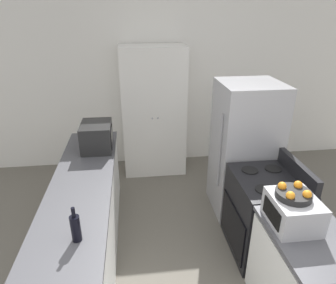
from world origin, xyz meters
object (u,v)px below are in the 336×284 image
at_px(stove, 263,214).
at_px(microwave, 97,136).
at_px(pantry_cabinet, 154,112).
at_px(fruit_bowl, 294,193).
at_px(refrigerator, 244,150).
at_px(wine_bottle, 76,228).
at_px(toaster_oven, 293,211).

bearing_deg(stove, microwave, 152.09).
distance_m(pantry_cabinet, fruit_bowl, 2.75).
height_order(refrigerator, wine_bottle, refrigerator).
bearing_deg(wine_bottle, microwave, 89.71).
bearing_deg(microwave, wine_bottle, -90.29).
relative_size(wine_bottle, fruit_bowl, 1.05).
bearing_deg(toaster_oven, wine_bottle, 179.34).
relative_size(microwave, wine_bottle, 1.59).
height_order(toaster_oven, fruit_bowl, fruit_bowl).
distance_m(stove, toaster_oven, 0.87).
relative_size(refrigerator, fruit_bowl, 6.19).
bearing_deg(fruit_bowl, pantry_cabinet, 108.44).
relative_size(microwave, toaster_oven, 1.15).
distance_m(stove, refrigerator, 0.87).
bearing_deg(refrigerator, microwave, 175.10).
bearing_deg(pantry_cabinet, wine_bottle, -106.31).
bearing_deg(toaster_oven, microwave, 135.67).
distance_m(microwave, wine_bottle, 1.58).
bearing_deg(toaster_oven, refrigerator, 83.88).
xyz_separation_m(pantry_cabinet, stove, (1.00, -1.96, -0.53)).
height_order(stove, refrigerator, refrigerator).
height_order(pantry_cabinet, toaster_oven, pantry_cabinet).
height_order(refrigerator, fruit_bowl, refrigerator).
xyz_separation_m(pantry_cabinet, wine_bottle, (-0.76, -2.60, 0.01)).
bearing_deg(fruit_bowl, microwave, 135.82).
bearing_deg(microwave, refrigerator, -4.90).
bearing_deg(stove, toaster_oven, -100.46).
relative_size(pantry_cabinet, wine_bottle, 6.88).
relative_size(stove, fruit_bowl, 3.86).
distance_m(pantry_cabinet, microwave, 1.27).
bearing_deg(refrigerator, pantry_cabinet, 131.19).
relative_size(refrigerator, wine_bottle, 5.88).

